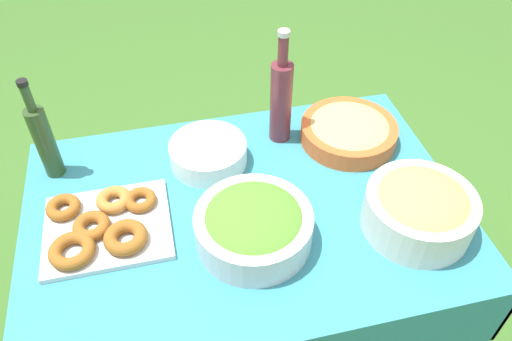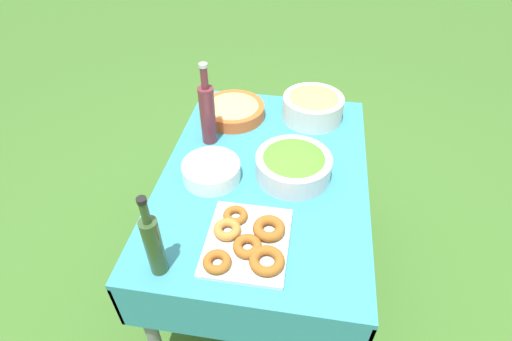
{
  "view_description": "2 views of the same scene",
  "coord_description": "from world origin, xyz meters",
  "px_view_note": "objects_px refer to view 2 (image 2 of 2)",
  "views": [
    {
      "loc": [
        0.18,
        0.91,
        1.78
      ],
      "look_at": [
        -0.04,
        -0.05,
        0.83
      ],
      "focal_mm": 35.0,
      "sensor_mm": 36.0,
      "label": 1
    },
    {
      "loc": [
        1.22,
        0.16,
        1.83
      ],
      "look_at": [
        0.02,
        -0.03,
        0.76
      ],
      "focal_mm": 28.0,
      "sensor_mm": 36.0,
      "label": 2
    }
  ],
  "objects_px": {
    "wine_bottle": "(208,113)",
    "plate_stack": "(211,171)",
    "donut_platter": "(248,241)",
    "pasta_bowl": "(233,110)",
    "salad_bowl": "(293,165)",
    "fruit_bowl": "(313,105)",
    "olive_oil_bottle": "(153,244)"
  },
  "relations": [
    {
      "from": "salad_bowl",
      "to": "wine_bottle",
      "type": "relative_size",
      "value": 0.81
    },
    {
      "from": "salad_bowl",
      "to": "donut_platter",
      "type": "bearing_deg",
      "value": -17.35
    },
    {
      "from": "wine_bottle",
      "to": "fruit_bowl",
      "type": "relative_size",
      "value": 1.31
    },
    {
      "from": "salad_bowl",
      "to": "plate_stack",
      "type": "height_order",
      "value": "salad_bowl"
    },
    {
      "from": "salad_bowl",
      "to": "wine_bottle",
      "type": "xyz_separation_m",
      "value": [
        -0.18,
        -0.39,
        0.09
      ]
    },
    {
      "from": "donut_platter",
      "to": "plate_stack",
      "type": "height_order",
      "value": "plate_stack"
    },
    {
      "from": "plate_stack",
      "to": "wine_bottle",
      "type": "height_order",
      "value": "wine_bottle"
    },
    {
      "from": "donut_platter",
      "to": "pasta_bowl",
      "type": "bearing_deg",
      "value": -164.82
    },
    {
      "from": "olive_oil_bottle",
      "to": "fruit_bowl",
      "type": "height_order",
      "value": "olive_oil_bottle"
    },
    {
      "from": "plate_stack",
      "to": "fruit_bowl",
      "type": "relative_size",
      "value": 0.81
    },
    {
      "from": "wine_bottle",
      "to": "plate_stack",
      "type": "bearing_deg",
      "value": 15.73
    },
    {
      "from": "donut_platter",
      "to": "salad_bowl",
      "type": "bearing_deg",
      "value": 162.65
    },
    {
      "from": "plate_stack",
      "to": "fruit_bowl",
      "type": "distance_m",
      "value": 0.63
    },
    {
      "from": "plate_stack",
      "to": "fruit_bowl",
      "type": "xyz_separation_m",
      "value": [
        -0.5,
        0.38,
        0.03
      ]
    },
    {
      "from": "salad_bowl",
      "to": "pasta_bowl",
      "type": "xyz_separation_m",
      "value": [
        -0.39,
        -0.33,
        -0.02
      ]
    },
    {
      "from": "salad_bowl",
      "to": "fruit_bowl",
      "type": "relative_size",
      "value": 1.06
    },
    {
      "from": "plate_stack",
      "to": "olive_oil_bottle",
      "type": "bearing_deg",
      "value": -7.68
    },
    {
      "from": "olive_oil_bottle",
      "to": "wine_bottle",
      "type": "bearing_deg",
      "value": -179.43
    },
    {
      "from": "plate_stack",
      "to": "olive_oil_bottle",
      "type": "relative_size",
      "value": 0.72
    },
    {
      "from": "donut_platter",
      "to": "wine_bottle",
      "type": "height_order",
      "value": "wine_bottle"
    },
    {
      "from": "plate_stack",
      "to": "olive_oil_bottle",
      "type": "height_order",
      "value": "olive_oil_bottle"
    },
    {
      "from": "pasta_bowl",
      "to": "olive_oil_bottle",
      "type": "distance_m",
      "value": 0.91
    },
    {
      "from": "salad_bowl",
      "to": "donut_platter",
      "type": "distance_m",
      "value": 0.4
    },
    {
      "from": "olive_oil_bottle",
      "to": "fruit_bowl",
      "type": "xyz_separation_m",
      "value": [
        -0.95,
        0.44,
        -0.06
      ]
    },
    {
      "from": "donut_platter",
      "to": "fruit_bowl",
      "type": "height_order",
      "value": "fruit_bowl"
    },
    {
      "from": "olive_oil_bottle",
      "to": "plate_stack",
      "type": "bearing_deg",
      "value": 172.32
    },
    {
      "from": "plate_stack",
      "to": "salad_bowl",
      "type": "bearing_deg",
      "value": 101.15
    },
    {
      "from": "fruit_bowl",
      "to": "plate_stack",
      "type": "bearing_deg",
      "value": -37.03
    },
    {
      "from": "salad_bowl",
      "to": "pasta_bowl",
      "type": "bearing_deg",
      "value": -139.94
    },
    {
      "from": "wine_bottle",
      "to": "olive_oil_bottle",
      "type": "bearing_deg",
      "value": 0.57
    },
    {
      "from": "salad_bowl",
      "to": "pasta_bowl",
      "type": "height_order",
      "value": "salad_bowl"
    },
    {
      "from": "plate_stack",
      "to": "donut_platter",
      "type": "bearing_deg",
      "value": 33.01
    }
  ]
}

